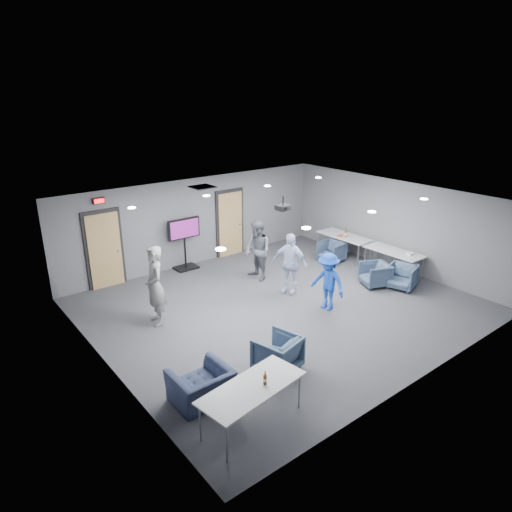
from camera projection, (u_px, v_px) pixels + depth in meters
floor at (281, 306)px, 11.68m from camera, size 9.00×9.00×0.00m
ceiling at (283, 203)px, 10.75m from camera, size 9.00×9.00×0.00m
wall_back at (197, 221)px, 14.16m from camera, size 9.00×0.02×2.70m
wall_front at (428, 316)px, 8.26m from camera, size 9.00×0.02×2.70m
wall_left at (103, 307)px, 8.60m from camera, size 0.02×8.00×2.70m
wall_right at (394, 224)px, 13.82m from camera, size 0.02×8.00×2.70m
door_left at (105, 250)px, 12.49m from camera, size 1.06×0.17×2.24m
door_right at (230, 224)px, 14.92m from camera, size 1.06×0.17×2.24m
exit_sign at (99, 201)px, 11.99m from camera, size 0.32×0.08×0.16m
hvac_diffuser at (202, 187)px, 12.53m from camera, size 0.60×0.60×0.03m
downlights at (283, 203)px, 10.75m from camera, size 6.18×3.78×0.02m
person_a at (155, 286)px, 10.51m from camera, size 0.58×0.77×1.90m
person_b at (258, 251)px, 13.02m from camera, size 0.73×0.90×1.74m
person_c at (290, 263)px, 12.17m from camera, size 0.76×1.07×1.68m
person_d at (328, 282)px, 11.28m from camera, size 0.64×1.01×1.48m
chair_right_a at (331, 252)px, 14.55m from camera, size 0.78×0.76×0.66m
chair_right_b at (375, 275)px, 12.76m from camera, size 0.95×0.94×0.66m
chair_right_c at (402, 277)px, 12.61m from camera, size 0.92×0.91×0.67m
chair_front_a at (277, 353)px, 8.91m from camera, size 0.95×0.96×0.73m
chair_front_b at (201, 386)px, 7.99m from camera, size 1.00×0.88×0.65m
table_right_a at (345, 237)px, 14.84m from camera, size 0.77×1.85×0.73m
table_right_b at (394, 252)px, 13.44m from camera, size 0.74×1.77×0.73m
table_front_left at (252, 389)px, 7.34m from camera, size 1.94×1.02×0.73m
bottle_front at (265, 379)px, 7.36m from camera, size 0.06×0.06×0.24m
bottle_right at (346, 234)px, 14.64m from camera, size 0.08×0.08×0.29m
snack_box at (340, 236)px, 14.73m from camera, size 0.22×0.17×0.04m
wrapper at (411, 254)px, 13.13m from camera, size 0.24×0.17×0.05m
tv_stand at (185, 241)px, 13.77m from camera, size 1.04×0.50×1.60m
projector at (283, 207)px, 11.52m from camera, size 0.37×0.35×0.36m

